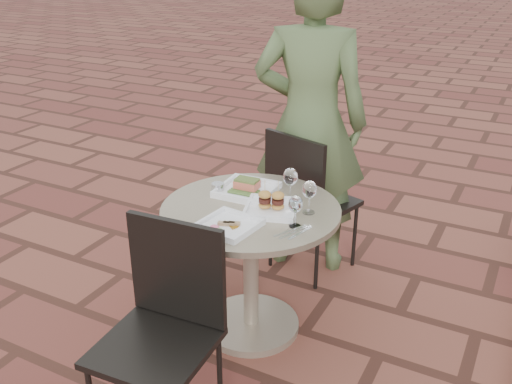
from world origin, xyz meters
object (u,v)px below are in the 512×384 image
at_px(plate_salmon, 247,189).
at_px(plate_tuna, 229,225).
at_px(cafe_table, 251,250).
at_px(chair_far, 305,193).
at_px(chair_near, 166,314).
at_px(diner, 310,122).
at_px(plate_sliders, 271,205).

height_order(plate_salmon, plate_tuna, plate_salmon).
height_order(cafe_table, chair_far, chair_far).
bearing_deg(plate_tuna, chair_near, -92.47).
bearing_deg(cafe_table, diner, 91.74).
bearing_deg(plate_sliders, chair_far, 98.10).
xyz_separation_m(chair_far, diner, (-0.04, 0.14, 0.40)).
xyz_separation_m(chair_near, plate_sliders, (0.12, 0.74, 0.21)).
distance_m(cafe_table, diner, 0.93).
relative_size(diner, plate_salmon, 6.40).
height_order(chair_near, diner, diner).
height_order(cafe_table, plate_salmon, plate_salmon).
bearing_deg(chair_far, diner, -56.66).
xyz_separation_m(plate_sliders, plate_tuna, (-0.10, -0.25, -0.02)).
relative_size(chair_far, plate_salmon, 3.15).
relative_size(plate_sliders, plate_tuna, 1.13).
bearing_deg(chair_far, cafe_table, 105.94).
height_order(cafe_table, chair_near, chair_near).
bearing_deg(chair_near, diner, 86.93).
relative_size(plate_salmon, plate_sliders, 0.95).
bearing_deg(plate_salmon, plate_sliders, -32.76).
bearing_deg(diner, plate_salmon, 68.73).
bearing_deg(plate_salmon, chair_near, -83.89).
height_order(cafe_table, plate_sliders, plate_sliders).
bearing_deg(plate_tuna, chair_far, 89.79).
bearing_deg(plate_sliders, diner, 99.52).
bearing_deg(plate_salmon, diner, 83.21).
xyz_separation_m(cafe_table, diner, (-0.02, 0.80, 0.46)).
xyz_separation_m(chair_far, plate_sliders, (0.09, -0.65, 0.21)).
xyz_separation_m(chair_near, plate_tuna, (0.02, 0.48, 0.20)).
relative_size(chair_far, chair_near, 1.00).
bearing_deg(plate_salmon, cafe_table, -55.31).
bearing_deg(plate_sliders, plate_tuna, -110.97).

